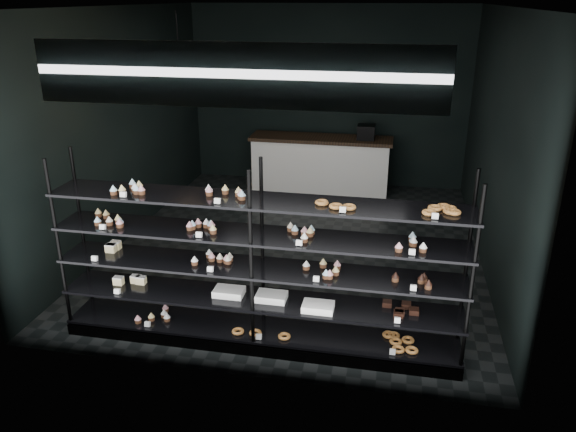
# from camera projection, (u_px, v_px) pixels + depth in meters

# --- Properties ---
(room) EXTENTS (5.01, 6.01, 3.20)m
(room) POSITION_uv_depth(u_px,v_px,m) (299.00, 135.00, 7.42)
(room) COLOR black
(room) RESTS_ON ground
(display_shelf) EXTENTS (4.00, 0.50, 1.91)m
(display_shelf) POSITION_uv_depth(u_px,v_px,m) (255.00, 288.00, 5.54)
(display_shelf) COLOR black
(display_shelf) RESTS_ON room
(signage) EXTENTS (3.30, 0.05, 0.50)m
(signage) POSITION_uv_depth(u_px,v_px,m) (233.00, 75.00, 4.33)
(signage) COLOR #0D0E44
(signage) RESTS_ON room
(pendant_lamp) EXTENTS (0.29, 0.29, 0.87)m
(pendant_lamp) POSITION_uv_depth(u_px,v_px,m) (181.00, 83.00, 6.02)
(pendant_lamp) COLOR black
(pendant_lamp) RESTS_ON room
(service_counter) EXTENTS (2.52, 0.65, 1.23)m
(service_counter) POSITION_uv_depth(u_px,v_px,m) (321.00, 163.00, 10.11)
(service_counter) COLOR white
(service_counter) RESTS_ON room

